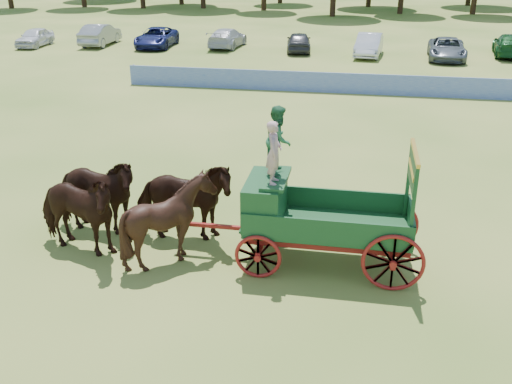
# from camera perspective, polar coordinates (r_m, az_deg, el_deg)

# --- Properties ---
(ground) EXTENTS (160.00, 160.00, 0.00)m
(ground) POSITION_cam_1_polar(r_m,az_deg,el_deg) (13.71, 15.66, -8.63)
(ground) COLOR #A09848
(ground) RESTS_ON ground
(horse_lead_left) EXTENTS (2.77, 1.73, 2.17)m
(horse_lead_left) POSITION_cam_1_polar(r_m,az_deg,el_deg) (14.59, -17.61, -1.98)
(horse_lead_left) COLOR black
(horse_lead_left) RESTS_ON ground
(horse_lead_right) EXTENTS (2.67, 1.39, 2.17)m
(horse_lead_right) POSITION_cam_1_polar(r_m,az_deg,el_deg) (15.47, -15.80, -0.27)
(horse_lead_right) COLOR black
(horse_lead_right) RESTS_ON ground
(horse_wheel_left) EXTENTS (1.98, 1.77, 2.18)m
(horse_wheel_left) POSITION_cam_1_polar(r_m,az_deg,el_deg) (13.67, -8.63, -2.82)
(horse_wheel_left) COLOR black
(horse_wheel_left) RESTS_ON ground
(horse_wheel_right) EXTENTS (2.69, 1.45, 2.17)m
(horse_wheel_right) POSITION_cam_1_polar(r_m,az_deg,el_deg) (14.62, -7.28, -0.95)
(horse_wheel_right) COLOR black
(horse_wheel_right) RESTS_ON ground
(farm_dray) EXTENTS (5.99, 2.00, 3.75)m
(farm_dray) POSITION_cam_1_polar(r_m,az_deg,el_deg) (13.37, 4.16, -0.65)
(farm_dray) COLOR maroon
(farm_dray) RESTS_ON ground
(sponsor_banner) EXTENTS (26.00, 0.08, 1.05)m
(sponsor_banner) POSITION_cam_1_polar(r_m,az_deg,el_deg) (30.35, 11.36, 10.52)
(sponsor_banner) COLOR #2047AF
(sponsor_banner) RESTS_ON ground
(parked_cars) EXTENTS (57.30, 7.46, 1.61)m
(parked_cars) POSITION_cam_1_polar(r_m,az_deg,el_deg) (42.42, 17.20, 13.85)
(parked_cars) COLOR silver
(parked_cars) RESTS_ON ground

